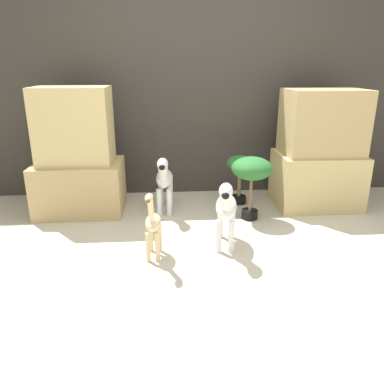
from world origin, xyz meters
TOP-DOWN VIEW (x-y plane):
  - ground_plane at (0.00, 0.00)m, footprint 14.00×14.00m
  - wall_back at (0.00, 1.73)m, footprint 6.40×0.08m
  - rock_pillar_left at (-1.28, 1.13)m, footprint 0.89×0.64m
  - rock_pillar_right at (1.28, 1.13)m, footprint 0.89×0.64m
  - zebra_right at (0.12, 0.17)m, footprint 0.25×0.56m
  - zebra_left at (-0.39, 1.04)m, footprint 0.20×0.56m
  - giraffe_figurine at (-0.48, 0.03)m, footprint 0.15×0.38m
  - potted_palm_front at (0.45, 1.24)m, footprint 0.30×0.30m
  - potted_palm_back at (0.47, 0.79)m, footprint 0.40×0.40m

SIDE VIEW (x-z plane):
  - ground_plane at x=0.00m, z-range 0.00..0.00m
  - giraffe_figurine at x=-0.48m, z-range -0.01..0.60m
  - zebra_right at x=0.12m, z-range 0.05..0.68m
  - zebra_left at x=-0.39m, z-range 0.05..0.68m
  - potted_palm_front at x=0.45m, z-range 0.13..0.68m
  - potted_palm_back at x=0.47m, z-range 0.18..0.82m
  - rock_pillar_left at x=-1.28m, z-range -0.07..1.23m
  - rock_pillar_right at x=1.28m, z-range -0.04..1.23m
  - wall_back at x=0.00m, z-range 0.00..2.20m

